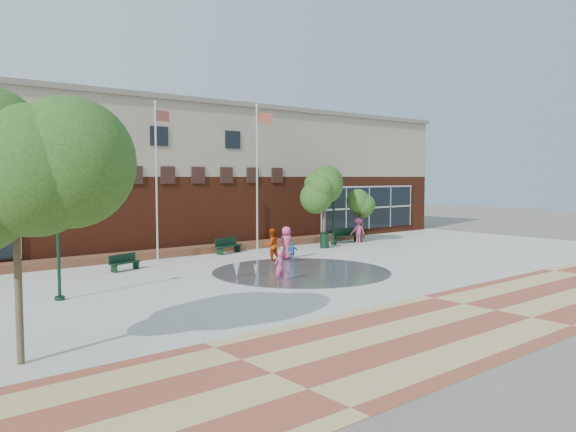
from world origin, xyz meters
TOP-DOWN VIEW (x-y plane):
  - ground at (0.00, 0.00)m, footprint 120.00×120.00m
  - plaza_concrete at (0.00, 4.00)m, footprint 46.00×18.00m
  - paver_band at (0.00, -7.00)m, footprint 46.00×6.00m
  - splash_pad at (0.00, 3.00)m, footprint 8.40×8.40m
  - library_building at (0.00, 17.48)m, footprint 44.40×10.40m
  - flower_bed at (0.00, 11.60)m, footprint 26.00×1.20m
  - flagpole_left at (-3.72, 10.34)m, footprint 0.97×0.28m
  - flagpole_right at (2.25, 9.51)m, footprint 1.04×0.37m
  - lamp_left at (-10.81, 3.92)m, footprint 0.39×0.39m
  - lamp_right at (8.54, 9.66)m, footprint 0.45×0.45m
  - bench_left at (-6.34, 8.56)m, footprint 1.66×0.92m
  - bench_mid at (0.82, 10.50)m, footprint 1.92×1.00m
  - bench_right at (10.10, 10.07)m, footprint 2.03×1.06m
  - trash_can at (6.86, 8.73)m, footprint 0.61×0.61m
  - tree_big_left at (-13.76, -2.66)m, footprint 4.03×4.03m
  - tree_mid at (7.14, 9.07)m, footprint 3.08×3.08m
  - tree_small_right at (10.98, 9.45)m, footprint 2.16×2.16m
  - water_jet_a at (-3.31, 3.55)m, footprint 0.36×0.36m
  - water_jet_b at (-2.37, 3.40)m, footprint 0.22×0.22m
  - child_splash at (-2.44, 1.60)m, footprint 0.51×0.36m
  - adult_red at (0.86, 6.43)m, footprint 0.89×0.71m
  - adult_pink at (1.95, 6.51)m, footprint 0.96×0.70m
  - child_blue at (1.64, 5.62)m, footprint 0.65×0.59m
  - person_bench at (10.49, 9.33)m, footprint 1.22×0.84m

SIDE VIEW (x-z plane):
  - ground at x=0.00m, z-range 0.00..0.00m
  - flower_bed at x=0.00m, z-range -0.20..0.20m
  - water_jet_a at x=-3.31m, z-range -0.35..0.35m
  - water_jet_b at x=-2.37m, z-range -0.25..0.25m
  - plaza_concrete at x=0.00m, z-range 0.00..0.01m
  - paver_band at x=0.00m, z-range 0.00..0.01m
  - splash_pad at x=0.00m, z-range 0.00..0.01m
  - bench_left at x=-6.34m, z-range -0.14..0.66m
  - bench_mid at x=0.82m, z-range -0.17..0.77m
  - bench_right at x=10.10m, z-range -0.17..0.81m
  - trash_can at x=6.86m, z-range 0.01..1.00m
  - child_blue at x=1.64m, z-range 0.00..1.06m
  - child_splash at x=-2.44m, z-range 0.00..1.32m
  - person_bench at x=10.49m, z-range 0.00..1.73m
  - adult_red at x=0.86m, z-range 0.00..1.76m
  - adult_pink at x=1.95m, z-range 0.00..1.81m
  - lamp_left at x=-10.81m, z-range 0.45..4.18m
  - lamp_right at x=8.54m, z-range 0.52..4.78m
  - tree_small_right at x=10.98m, z-range 0.85..4.53m
  - tree_mid at x=7.14m, z-range 1.19..6.38m
  - tree_big_left at x=-13.76m, z-range 1.38..7.83m
  - library_building at x=0.00m, z-range 0.04..9.24m
  - flagpole_left at x=-3.72m, z-range 0.48..8.92m
  - flagpole_right at x=2.25m, z-range 0.51..9.19m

